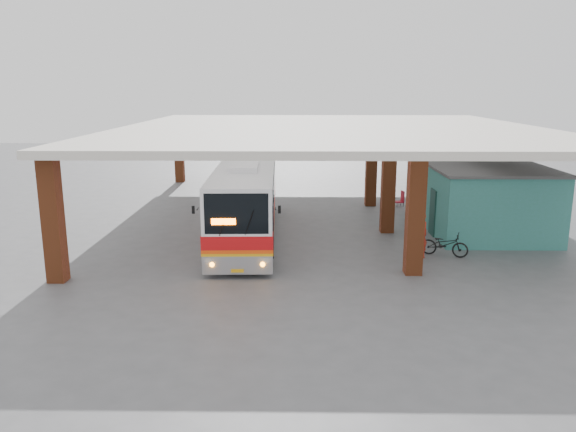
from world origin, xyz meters
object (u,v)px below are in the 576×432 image
Objects in this scene: coach_bus at (246,199)px; motorcycle at (445,244)px; red_chair at (401,199)px; pedestrian at (420,236)px.

coach_bus reaches higher than motorcycle.
motorcycle is at bearing -100.80° from red_chair.
red_chair is (1.07, 9.94, -0.52)m from pedestrian.
motorcycle is (8.15, -2.88, -1.23)m from coach_bus.
pedestrian is at bearing -26.02° from coach_bus.
coach_bus reaches higher than red_chair.
red_chair is at bearing -118.71° from pedestrian.
coach_bus is 7.81m from pedestrian.
pedestrian is (7.09, -3.19, -0.79)m from coach_bus.
motorcycle is 1.19m from pedestrian.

